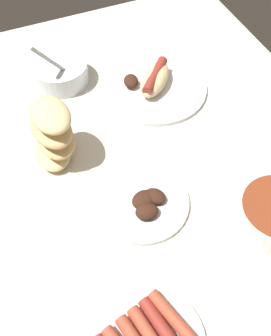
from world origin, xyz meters
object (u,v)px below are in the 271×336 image
at_px(plate_hotdog_assembled, 154,84).
at_px(plate_grilled_meat, 143,202).
at_px(bread_stack, 53,134).
at_px(bowl_coleslaw, 60,71).

bearing_deg(plate_hotdog_assembled, plate_grilled_meat, -28.10).
height_order(plate_hotdog_assembled, plate_grilled_meat, plate_hotdog_assembled).
bearing_deg(plate_grilled_meat, bread_stack, -147.24).
bearing_deg(plate_grilled_meat, plate_hotdog_assembled, 151.90).
height_order(plate_hotdog_assembled, bowl_coleslaw, bowl_coleslaw).
xyz_separation_m(bread_stack, bowl_coleslaw, (-0.23, 0.08, -0.04)).
distance_m(plate_hotdog_assembled, bowl_coleslaw, 0.24).
relative_size(plate_hotdog_assembled, bowl_coleslaw, 1.69).
xyz_separation_m(plate_hotdog_assembled, bowl_coleslaw, (-0.12, -0.20, 0.01)).
relative_size(plate_grilled_meat, bowl_coleslaw, 1.25).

